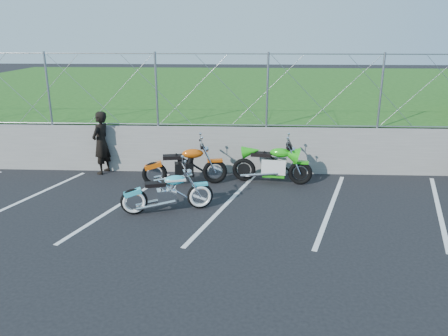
{
  "coord_description": "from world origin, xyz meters",
  "views": [
    {
      "loc": [
        0.41,
        -8.31,
        3.83
      ],
      "look_at": [
        -0.06,
        1.3,
        0.79
      ],
      "focal_mm": 35.0,
      "sensor_mm": 36.0,
      "label": 1
    }
  ],
  "objects_px": {
    "cruiser_turquoise": "(169,194)",
    "naked_orange": "(186,167)",
    "person_standing": "(101,143)",
    "sportbike_green": "(273,166)"
  },
  "relations": [
    {
      "from": "sportbike_green",
      "to": "person_standing",
      "type": "bearing_deg",
      "value": -178.83
    },
    {
      "from": "sportbike_green",
      "to": "person_standing",
      "type": "relative_size",
      "value": 1.2
    },
    {
      "from": "cruiser_turquoise",
      "to": "person_standing",
      "type": "relative_size",
      "value": 1.14
    },
    {
      "from": "cruiser_turquoise",
      "to": "sportbike_green",
      "type": "relative_size",
      "value": 0.95
    },
    {
      "from": "naked_orange",
      "to": "person_standing",
      "type": "xyz_separation_m",
      "value": [
        -2.46,
        0.86,
        0.4
      ]
    },
    {
      "from": "person_standing",
      "to": "sportbike_green",
      "type": "bearing_deg",
      "value": 99.08
    },
    {
      "from": "sportbike_green",
      "to": "person_standing",
      "type": "xyz_separation_m",
      "value": [
        -4.71,
        0.6,
        0.41
      ]
    },
    {
      "from": "naked_orange",
      "to": "person_standing",
      "type": "bearing_deg",
      "value": 150.43
    },
    {
      "from": "cruiser_turquoise",
      "to": "naked_orange",
      "type": "bearing_deg",
      "value": 68.63
    },
    {
      "from": "cruiser_turquoise",
      "to": "naked_orange",
      "type": "height_order",
      "value": "naked_orange"
    }
  ]
}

